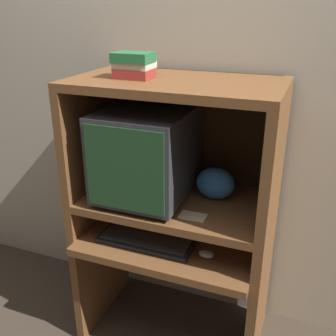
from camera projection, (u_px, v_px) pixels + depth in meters
name	position (u px, v px, depth m)	size (l,w,h in m)	color
wall_back	(199.00, 74.00, 1.90)	(6.00, 0.06, 2.60)	#B2A893
desk_base	(172.00, 272.00, 1.94)	(0.89, 0.58, 0.61)	brown
desk_monitor_shelf	(176.00, 205.00, 1.83)	(0.89, 0.52, 0.18)	brown
hutch_upper	(179.00, 120.00, 1.70)	(0.89, 0.52, 0.54)	brown
crt_monitor	(147.00, 153.00, 1.76)	(0.38, 0.46, 0.41)	#333338
keyboard	(146.00, 240.00, 1.79)	(0.44, 0.17, 0.03)	black
mouse	(206.00, 254.00, 1.69)	(0.07, 0.04, 0.03)	#B7B7B7
snack_bag	(215.00, 183.00, 1.78)	(0.18, 0.13, 0.15)	#336BB7
book_stack	(134.00, 65.00, 1.61)	(0.16, 0.13, 0.10)	maroon
paper_card	(193.00, 216.00, 1.65)	(0.11, 0.07, 0.00)	#CCB28C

